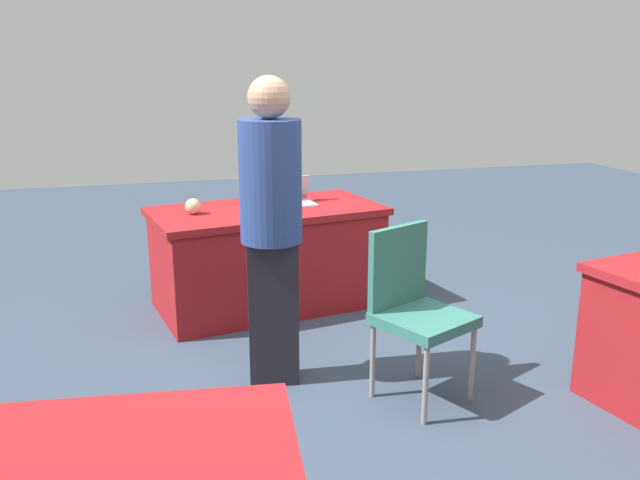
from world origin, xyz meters
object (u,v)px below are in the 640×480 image
object	(u,v)px
table_foreground	(268,257)
laptop_silver	(292,199)
chair_back_row	(414,303)
person_attendee_browsing	(271,218)
yarn_ball	(193,206)
scissors_red	(326,199)

from	to	relation	value
table_foreground	laptop_silver	bearing A→B (deg)	-164.06
table_foreground	chair_back_row	distance (m)	1.68
person_attendee_browsing	yarn_ball	distance (m)	1.22
chair_back_row	yarn_ball	distance (m)	1.87
person_attendee_browsing	chair_back_row	bearing A→B (deg)	160.70
chair_back_row	yarn_ball	bearing A→B (deg)	-80.77
table_foreground	person_attendee_browsing	world-z (taller)	person_attendee_browsing
laptop_silver	scissors_red	bearing A→B (deg)	-162.32
person_attendee_browsing	scissors_red	xyz separation A→B (m)	(-0.72, -1.41, -0.21)
table_foreground	scissors_red	xyz separation A→B (m)	(-0.51, -0.18, 0.38)
table_foreground	yarn_ball	bearing A→B (deg)	7.46
person_attendee_browsing	yarn_ball	bearing A→B (deg)	-65.64
table_foreground	scissors_red	world-z (taller)	scissors_red
person_attendee_browsing	laptop_silver	world-z (taller)	person_attendee_browsing
yarn_ball	laptop_silver	bearing A→B (deg)	-170.12
table_foreground	chair_back_row	bearing A→B (deg)	107.02
yarn_ball	scissors_red	xyz separation A→B (m)	(-1.05, -0.25, -0.05)
table_foreground	laptop_silver	size ratio (longest dim) A/B	5.31
laptop_silver	scissors_red	size ratio (longest dim) A/B	1.87
table_foreground	scissors_red	size ratio (longest dim) A/B	9.95
chair_back_row	person_attendee_browsing	world-z (taller)	person_attendee_browsing
person_attendee_browsing	scissors_red	size ratio (longest dim) A/B	9.63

